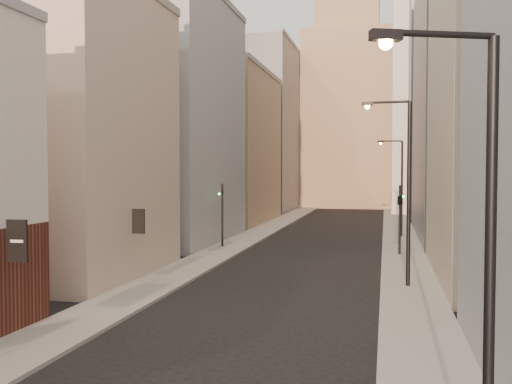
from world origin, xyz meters
name	(u,v)px	position (x,y,z in m)	size (l,w,h in m)	color
sidewalk_left	(271,227)	(-6.50, 55.00, 0.07)	(3.00, 140.00, 0.15)	gray
sidewalk_right	(398,230)	(6.50, 55.00, 0.07)	(3.00, 140.00, 0.15)	gray
left_bldg_beige	(76,136)	(-12.00, 26.00, 8.00)	(8.00, 12.00, 16.00)	#C0A793
left_bldg_grey	(176,123)	(-12.00, 42.00, 10.00)	(8.00, 16.00, 20.00)	#98989E
left_bldg_tan	(233,148)	(-12.00, 60.00, 8.50)	(8.00, 18.00, 17.00)	tan
left_bldg_wingrid	(268,130)	(-12.00, 80.00, 12.00)	(8.00, 20.00, 24.00)	gray
right_bldg_wingrid	(465,91)	(12.00, 50.00, 13.00)	(8.00, 20.00, 26.00)	gray
highrise	(486,22)	(18.00, 78.00, 25.66)	(21.00, 23.00, 51.20)	gray
clock_tower	(348,99)	(-1.00, 92.00, 17.63)	(14.00, 14.00, 44.90)	tan
white_tower	(422,78)	(10.00, 78.00, 18.61)	(8.00, 8.00, 41.50)	silver
streetlamp_near	(478,251)	(6.70, 6.50, 4.75)	(2.08, 0.93, 8.32)	black
streetlamp_mid	(404,181)	(6.12, 26.54, 5.48)	(2.52, 0.35, 9.59)	black
streetlamp_far	(399,182)	(6.40, 48.70, 4.95)	(2.25, 0.59, 8.66)	black
traffic_light_left	(222,202)	(-7.07, 38.77, 3.61)	(0.55, 0.45, 5.00)	black
traffic_light_right	(400,202)	(6.20, 37.58, 3.78)	(0.68, 0.68, 5.00)	black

